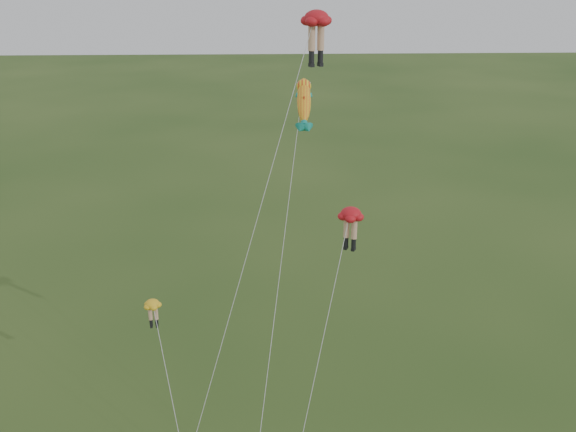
{
  "coord_description": "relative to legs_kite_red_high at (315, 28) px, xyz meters",
  "views": [
    {
      "loc": [
        1.38,
        -26.4,
        24.3
      ],
      "look_at": [
        2.55,
        6.0,
        11.17
      ],
      "focal_mm": 40.0,
      "sensor_mm": 36.0,
      "label": 1
    }
  ],
  "objects": [
    {
      "name": "fish_kite",
      "position": [
        -0.33,
        3.29,
        -4.46
      ],
      "size": [
        3.66,
        13.64,
        18.01
      ],
      "rotation": [
        0.66,
        0.0,
        -0.05
      ],
      "color": "yellow",
      "rests_on": "ground"
    },
    {
      "name": "legs_kite_red_mid",
      "position": [
        1.5,
        -4.48,
        -8.74
      ],
      "size": [
        4.36,
        7.08,
        13.0
      ],
      "rotation": [
        0.0,
        0.0,
        -0.5
      ],
      "color": "red",
      "rests_on": "ground"
    },
    {
      "name": "legs_kite_yellow",
      "position": [
        -8.64,
        -3.26,
        -14.32
      ],
      "size": [
        2.69,
        5.92,
        7.35
      ],
      "rotation": [
        0.0,
        0.0,
        0.1
      ],
      "color": "yellow",
      "rests_on": "ground"
    },
    {
      "name": "legs_kite_red_high",
      "position": [
        0.0,
        0.0,
        0.0
      ],
      "size": [
        8.02,
        8.74,
        21.87
      ],
      "rotation": [
        0.0,
        0.0,
        0.35
      ],
      "color": "red",
      "rests_on": "ground"
    }
  ]
}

